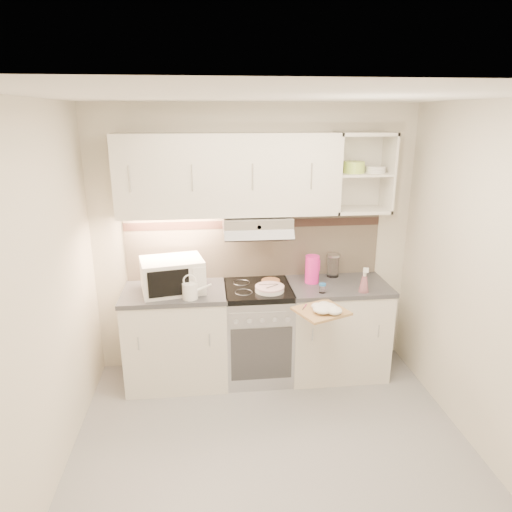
{
  "coord_description": "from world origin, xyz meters",
  "views": [
    {
      "loc": [
        -0.44,
        -2.74,
        2.4
      ],
      "look_at": [
        -0.03,
        0.95,
        1.24
      ],
      "focal_mm": 32.0,
      "sensor_mm": 36.0,
      "label": 1
    }
  ],
  "objects_px": {
    "microwave": "(172,275)",
    "plate_stack": "(270,288)",
    "glass_jar": "(333,265)",
    "spray_bottle": "(364,282)",
    "electric_range": "(258,332)",
    "watering_can": "(191,290)",
    "cutting_board": "(321,311)",
    "pink_pitcher": "(312,269)"
  },
  "relations": [
    {
      "from": "plate_stack",
      "to": "pink_pitcher",
      "type": "relative_size",
      "value": 1.0
    },
    {
      "from": "glass_jar",
      "to": "cutting_board",
      "type": "xyz_separation_m",
      "value": [
        -0.29,
        -0.72,
        -0.14
      ]
    },
    {
      "from": "microwave",
      "to": "pink_pitcher",
      "type": "height_order",
      "value": "microwave"
    },
    {
      "from": "watering_can",
      "to": "plate_stack",
      "type": "height_order",
      "value": "watering_can"
    },
    {
      "from": "electric_range",
      "to": "pink_pitcher",
      "type": "bearing_deg",
      "value": 6.62
    },
    {
      "from": "microwave",
      "to": "plate_stack",
      "type": "bearing_deg",
      "value": -17.8
    },
    {
      "from": "pink_pitcher",
      "to": "spray_bottle",
      "type": "height_order",
      "value": "pink_pitcher"
    },
    {
      "from": "watering_can",
      "to": "plate_stack",
      "type": "distance_m",
      "value": 0.69
    },
    {
      "from": "plate_stack",
      "to": "pink_pitcher",
      "type": "height_order",
      "value": "pink_pitcher"
    },
    {
      "from": "microwave",
      "to": "pink_pitcher",
      "type": "distance_m",
      "value": 1.27
    },
    {
      "from": "electric_range",
      "to": "cutting_board",
      "type": "bearing_deg",
      "value": -48.57
    },
    {
      "from": "microwave",
      "to": "glass_jar",
      "type": "distance_m",
      "value": 1.52
    },
    {
      "from": "watering_can",
      "to": "cutting_board",
      "type": "distance_m",
      "value": 1.1
    },
    {
      "from": "electric_range",
      "to": "watering_can",
      "type": "height_order",
      "value": "watering_can"
    },
    {
      "from": "glass_jar",
      "to": "spray_bottle",
      "type": "xyz_separation_m",
      "value": [
        0.16,
        -0.42,
        -0.02
      ]
    },
    {
      "from": "pink_pitcher",
      "to": "cutting_board",
      "type": "relative_size",
      "value": 0.68
    },
    {
      "from": "pink_pitcher",
      "to": "glass_jar",
      "type": "xyz_separation_m",
      "value": [
        0.24,
        0.14,
        -0.02
      ]
    },
    {
      "from": "pink_pitcher",
      "to": "microwave",
      "type": "bearing_deg",
      "value": 167.59
    },
    {
      "from": "microwave",
      "to": "pink_pitcher",
      "type": "xyz_separation_m",
      "value": [
        1.27,
        0.08,
        -0.02
      ]
    },
    {
      "from": "cutting_board",
      "to": "electric_range",
      "type": "bearing_deg",
      "value": 109.18
    },
    {
      "from": "watering_can",
      "to": "pink_pitcher",
      "type": "relative_size",
      "value": 0.99
    },
    {
      "from": "watering_can",
      "to": "plate_stack",
      "type": "bearing_deg",
      "value": 14.08
    },
    {
      "from": "glass_jar",
      "to": "cutting_board",
      "type": "bearing_deg",
      "value": -111.95
    },
    {
      "from": "spray_bottle",
      "to": "plate_stack",
      "type": "bearing_deg",
      "value": -165.09
    },
    {
      "from": "glass_jar",
      "to": "watering_can",
      "type": "bearing_deg",
      "value": -163.07
    },
    {
      "from": "spray_bottle",
      "to": "cutting_board",
      "type": "xyz_separation_m",
      "value": [
        -0.45,
        -0.3,
        -0.12
      ]
    },
    {
      "from": "cutting_board",
      "to": "glass_jar",
      "type": "bearing_deg",
      "value": 45.8
    },
    {
      "from": "watering_can",
      "to": "pink_pitcher",
      "type": "xyz_separation_m",
      "value": [
        1.11,
        0.27,
        0.05
      ]
    },
    {
      "from": "electric_range",
      "to": "microwave",
      "type": "xyz_separation_m",
      "value": [
        -0.76,
        -0.02,
        0.6
      ]
    },
    {
      "from": "microwave",
      "to": "watering_can",
      "type": "xyz_separation_m",
      "value": [
        0.17,
        -0.19,
        -0.07
      ]
    },
    {
      "from": "plate_stack",
      "to": "electric_range",
      "type": "bearing_deg",
      "value": 129.11
    },
    {
      "from": "glass_jar",
      "to": "spray_bottle",
      "type": "bearing_deg",
      "value": -68.58
    },
    {
      "from": "watering_can",
      "to": "cutting_board",
      "type": "bearing_deg",
      "value": -10.34
    },
    {
      "from": "plate_stack",
      "to": "glass_jar",
      "type": "distance_m",
      "value": 0.73
    },
    {
      "from": "watering_can",
      "to": "glass_jar",
      "type": "xyz_separation_m",
      "value": [
        1.34,
        0.41,
        0.03
      ]
    },
    {
      "from": "glass_jar",
      "to": "cutting_board",
      "type": "distance_m",
      "value": 0.79
    },
    {
      "from": "glass_jar",
      "to": "plate_stack",
      "type": "bearing_deg",
      "value": -154.52
    },
    {
      "from": "watering_can",
      "to": "glass_jar",
      "type": "height_order",
      "value": "glass_jar"
    },
    {
      "from": "microwave",
      "to": "plate_stack",
      "type": "height_order",
      "value": "microwave"
    },
    {
      "from": "electric_range",
      "to": "glass_jar",
      "type": "height_order",
      "value": "glass_jar"
    },
    {
      "from": "watering_can",
      "to": "cutting_board",
      "type": "xyz_separation_m",
      "value": [
        1.05,
        -0.31,
        -0.11
      ]
    },
    {
      "from": "watering_can",
      "to": "cutting_board",
      "type": "height_order",
      "value": "watering_can"
    }
  ]
}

